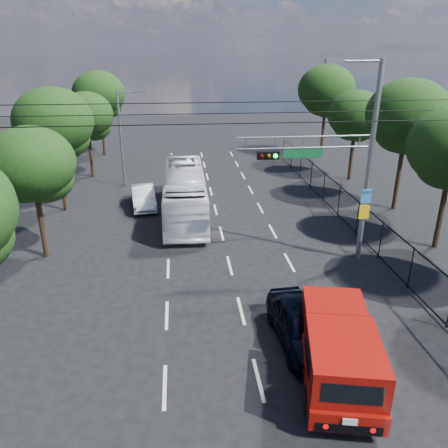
{
  "coord_description": "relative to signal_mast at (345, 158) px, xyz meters",
  "views": [
    {
      "loc": [
        -2.27,
        -10.95,
        9.92
      ],
      "look_at": [
        -0.43,
        6.54,
        2.8
      ],
      "focal_mm": 35.0,
      "sensor_mm": 36.0,
      "label": 1
    }
  ],
  "objects": [
    {
      "name": "signal_mast",
      "position": [
        0.0,
        0.0,
        0.0
      ],
      "size": [
        6.43,
        0.39,
        9.5
      ],
      "color": "slate",
      "rests_on": "ground"
    },
    {
      "name": "streetlight_left",
      "position": [
        -11.62,
        14.01,
        -1.3
      ],
      "size": [
        2.09,
        0.22,
        7.08
      ],
      "color": "slate",
      "rests_on": "ground"
    },
    {
      "name": "tree_right_d",
      "position": [
        6.13,
        14.03,
        -0.39
      ],
      "size": [
        4.32,
        4.32,
        7.02
      ],
      "color": "black",
      "rests_on": "ground"
    },
    {
      "name": "tree_right_c",
      "position": [
        6.53,
        7.03,
        0.49
      ],
      "size": [
        5.1,
        5.1,
        8.29
      ],
      "color": "black",
      "rests_on": "ground"
    },
    {
      "name": "tree_left_e",
      "position": [
        -14.87,
        25.03,
        0.29
      ],
      "size": [
        4.92,
        4.92,
        7.99
      ],
      "color": "black",
      "rests_on": "ground"
    },
    {
      "name": "red_pickup",
      "position": [
        -2.81,
        -8.08,
        -4.09
      ],
      "size": [
        3.22,
        6.07,
        2.15
      ],
      "color": "black",
      "rests_on": "ground"
    },
    {
      "name": "tree_left_d",
      "position": [
        -14.67,
        17.03,
        -0.52
      ],
      "size": [
        4.2,
        4.2,
        6.83
      ],
      "color": "black",
      "rests_on": "ground"
    },
    {
      "name": "navy_hatchback",
      "position": [
        -3.44,
        -6.23,
        -4.5
      ],
      "size": [
        2.0,
        4.45,
        1.48
      ],
      "primitive_type": "imported",
      "rotation": [
        0.0,
        0.0,
        0.06
      ],
      "color": "black",
      "rests_on": "ground"
    },
    {
      "name": "ground",
      "position": [
        -5.28,
        -7.99,
        -5.24
      ],
      "size": [
        120.0,
        120.0,
        0.0
      ],
      "primitive_type": "plane",
      "color": "black",
      "rests_on": "ground"
    },
    {
      "name": "utility_wires",
      "position": [
        -5.28,
        0.84,
        1.99
      ],
      "size": [
        22.0,
        5.04,
        0.74
      ],
      "color": "black",
      "rests_on": "ground"
    },
    {
      "name": "fence_right",
      "position": [
        2.32,
        4.18,
        -4.21
      ],
      "size": [
        0.06,
        34.03,
        2.0
      ],
      "color": "black",
      "rests_on": "ground"
    },
    {
      "name": "white_bus",
      "position": [
        -7.28,
        7.33,
        -3.77
      ],
      "size": [
        2.55,
        10.58,
        2.94
      ],
      "primitive_type": "imported",
      "rotation": [
        0.0,
        0.0,
        -0.01
      ],
      "color": "white",
      "rests_on": "ground"
    },
    {
      "name": "tree_left_c",
      "position": [
        -15.07,
        9.03,
        0.15
      ],
      "size": [
        4.8,
        4.8,
        7.8
      ],
      "color": "black",
      "rests_on": "ground"
    },
    {
      "name": "tree_left_b",
      "position": [
        -14.47,
        2.03,
        -0.66
      ],
      "size": [
        4.08,
        4.08,
        6.63
      ],
      "color": "black",
      "rests_on": "ground"
    },
    {
      "name": "lane_markings",
      "position": [
        -5.28,
        6.01,
        -5.24
      ],
      "size": [
        6.12,
        38.0,
        0.01
      ],
      "color": "beige",
      "rests_on": "ground"
    },
    {
      "name": "white_van",
      "position": [
        -10.02,
        9.11,
        -4.55
      ],
      "size": [
        2.0,
        4.35,
        1.38
      ],
      "primitive_type": "imported",
      "rotation": [
        0.0,
        0.0,
        0.13
      ],
      "color": "silver",
      "rests_on": "ground"
    },
    {
      "name": "tree_right_e",
      "position": [
        6.33,
        22.03,
        0.69
      ],
      "size": [
        5.28,
        5.28,
        8.58
      ],
      "color": "black",
      "rests_on": "ground"
    }
  ]
}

